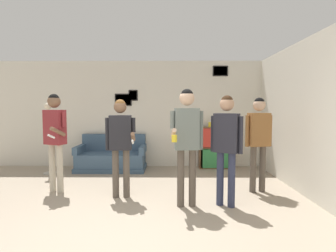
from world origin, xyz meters
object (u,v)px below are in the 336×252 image
(person_spectator_far_right, at_px, (259,134))
(person_player_foreground_center, at_px, (121,138))
(person_spectator_near_bookshelf, at_px, (226,138))
(person_player_foreground_left, at_px, (55,132))
(couch, at_px, (112,158))
(drinking_cup, at_px, (210,125))
(floor_lamp, at_px, (49,133))
(bookshelf, at_px, (215,148))
(person_watcher_holding_cup, at_px, (187,134))

(person_spectator_far_right, bearing_deg, person_player_foreground_center, -172.67)
(person_spectator_near_bookshelf, bearing_deg, person_player_foreground_left, 167.27)
(couch, bearing_deg, drinking_cup, 4.73)
(floor_lamp, xyz_separation_m, person_spectator_near_bookshelf, (3.62, -1.94, 0.12))
(bookshelf, xyz_separation_m, person_spectator_far_right, (0.45, -1.87, 0.53))
(person_spectator_far_right, bearing_deg, floor_lamp, 163.95)
(person_player_foreground_center, height_order, person_spectator_far_right, person_spectator_far_right)
(couch, distance_m, person_player_foreground_center, 2.19)
(person_player_foreground_left, bearing_deg, drinking_cup, 31.89)
(bookshelf, bearing_deg, person_watcher_holding_cup, -108.81)
(couch, distance_m, person_watcher_holding_cup, 3.03)
(person_watcher_holding_cup, xyz_separation_m, person_spectator_far_right, (1.33, 0.71, -0.08))
(person_player_foreground_center, xyz_separation_m, person_watcher_holding_cup, (1.08, -0.40, 0.11))
(person_player_foreground_left, distance_m, person_spectator_far_right, 3.63)
(person_player_foreground_center, xyz_separation_m, person_spectator_near_bookshelf, (1.69, -0.38, 0.03))
(bookshelf, distance_m, person_watcher_holding_cup, 2.79)
(bookshelf, xyz_separation_m, person_spectator_near_bookshelf, (-0.27, -2.56, 0.53))
(bookshelf, bearing_deg, drinking_cup, 179.72)
(person_spectator_far_right, distance_m, drinking_cup, 1.96)
(drinking_cup, bearing_deg, person_watcher_holding_cup, -106.13)
(person_player_foreground_left, bearing_deg, couch, 69.72)
(person_spectator_near_bookshelf, height_order, drinking_cup, person_spectator_near_bookshelf)
(couch, relative_size, person_watcher_holding_cup, 0.92)
(person_player_foreground_left, distance_m, drinking_cup, 3.60)
(couch, height_order, bookshelf, bookshelf)
(person_player_foreground_center, bearing_deg, person_player_foreground_left, 167.16)
(floor_lamp, distance_m, person_watcher_holding_cup, 3.60)
(person_player_foreground_center, bearing_deg, couch, 106.80)
(bookshelf, distance_m, person_spectator_near_bookshelf, 2.63)
(person_player_foreground_center, distance_m, drinking_cup, 2.85)
(couch, distance_m, person_player_foreground_left, 1.98)
(person_player_foreground_left, xyz_separation_m, person_spectator_near_bookshelf, (2.91, -0.66, -0.04))
(couch, height_order, person_watcher_holding_cup, person_watcher_holding_cup)
(person_player_foreground_left, relative_size, person_spectator_far_right, 1.04)
(couch, bearing_deg, bookshelf, 4.47)
(person_player_foreground_center, distance_m, person_spectator_near_bookshelf, 1.73)
(couch, relative_size, floor_lamp, 1.01)
(bookshelf, bearing_deg, person_spectator_far_right, -76.55)
(person_spectator_far_right, xyz_separation_m, drinking_cup, (-0.58, 1.87, 0.05))
(person_player_foreground_left, bearing_deg, person_watcher_holding_cup, -16.42)
(person_watcher_holding_cup, xyz_separation_m, drinking_cup, (0.75, 2.58, -0.03))
(bookshelf, relative_size, person_player_foreground_center, 0.63)
(bookshelf, bearing_deg, floor_lamp, -170.98)
(person_spectator_near_bookshelf, xyz_separation_m, drinking_cup, (0.14, 2.56, 0.05))
(person_spectator_near_bookshelf, bearing_deg, couch, 134.11)
(drinking_cup, bearing_deg, bookshelf, -0.28)
(person_watcher_holding_cup, distance_m, person_spectator_near_bookshelf, 0.61)
(floor_lamp, relative_size, person_watcher_holding_cup, 0.91)
(bookshelf, height_order, floor_lamp, floor_lamp)
(person_player_foreground_center, bearing_deg, person_spectator_near_bookshelf, -12.65)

